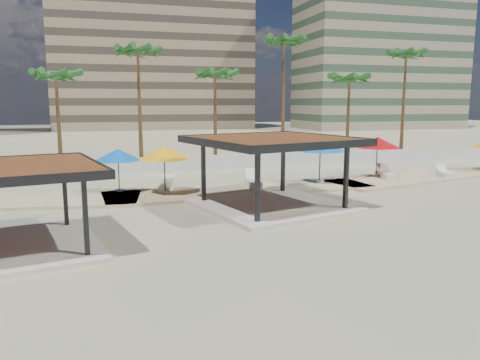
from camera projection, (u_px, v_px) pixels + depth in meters
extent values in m
plane|color=tan|center=(244.00, 223.00, 20.58)|extent=(200.00, 200.00, 0.00)
cube|color=#C6B284|center=(243.00, 191.00, 27.75)|extent=(16.24, 5.11, 0.24)
cube|color=#C6B284|center=(427.00, 177.00, 32.98)|extent=(16.49, 7.75, 0.24)
cube|color=silver|center=(184.00, 164.00, 35.65)|extent=(56.00, 0.30, 1.20)
cube|color=#847259|center=(152.00, 58.00, 93.32)|extent=(38.00, 16.00, 28.00)
cube|color=gray|center=(380.00, 43.00, 93.42)|extent=(32.00, 15.00, 34.00)
cube|color=beige|center=(272.00, 206.00, 23.55)|extent=(8.24, 8.24, 0.20)
cube|color=black|center=(257.00, 186.00, 19.84)|extent=(0.22, 0.22, 3.05)
cube|color=black|center=(203.00, 171.00, 24.14)|extent=(0.22, 0.22, 3.05)
cube|color=black|center=(346.00, 177.00, 22.44)|extent=(0.22, 0.22, 3.05)
cube|color=black|center=(283.00, 165.00, 26.73)|extent=(0.22, 0.22, 3.05)
cube|color=brown|center=(273.00, 140.00, 23.01)|extent=(8.49, 8.49, 0.29)
cube|color=black|center=(319.00, 146.00, 20.09)|extent=(6.81, 1.95, 0.35)
cube|color=black|center=(237.00, 136.00, 25.93)|extent=(6.81, 1.95, 0.35)
cube|color=black|center=(210.00, 144.00, 21.25)|extent=(1.95, 6.81, 0.35)
cube|color=black|center=(326.00, 138.00, 24.78)|extent=(1.95, 6.81, 0.35)
cube|color=beige|center=(11.00, 249.00, 16.66)|extent=(6.99, 6.99, 0.18)
cube|color=black|center=(85.00, 216.00, 15.56)|extent=(0.19, 0.19, 2.66)
cube|color=black|center=(65.00, 194.00, 19.40)|extent=(0.19, 0.19, 2.66)
cube|color=brown|center=(5.00, 169.00, 16.19)|extent=(7.21, 7.21, 0.25)
cube|color=black|center=(9.00, 182.00, 13.58)|extent=(6.00, 1.44, 0.30)
cube|color=black|center=(2.00, 160.00, 18.80)|extent=(6.00, 1.44, 0.30)
cube|color=black|center=(94.00, 164.00, 17.62)|extent=(1.44, 6.00, 0.30)
cylinder|color=beige|center=(165.00, 192.00, 26.38)|extent=(0.52, 0.52, 0.12)
cylinder|color=#262628|center=(165.00, 171.00, 26.19)|extent=(0.07, 0.07, 2.49)
cone|color=#FFAF0D|center=(164.00, 152.00, 26.01)|extent=(3.49, 3.49, 0.73)
cylinder|color=beige|center=(376.00, 175.00, 32.37)|extent=(0.53, 0.53, 0.13)
cylinder|color=#262628|center=(377.00, 158.00, 32.17)|extent=(0.07, 0.07, 2.55)
cone|color=#B5070C|center=(377.00, 142.00, 31.99)|extent=(4.05, 4.05, 0.74)
cylinder|color=beige|center=(319.00, 181.00, 29.99)|extent=(0.54, 0.54, 0.13)
cylinder|color=#262628|center=(320.00, 162.00, 29.79)|extent=(0.08, 0.08, 2.58)
cone|color=blue|center=(320.00, 145.00, 29.61)|extent=(3.82, 3.82, 0.75)
cylinder|color=beige|center=(119.00, 190.00, 27.01)|extent=(0.47, 0.47, 0.11)
cylinder|color=#262628|center=(119.00, 172.00, 26.84)|extent=(0.07, 0.07, 2.27)
cone|color=blue|center=(118.00, 155.00, 26.67)|extent=(3.58, 3.58, 0.66)
cube|color=silver|center=(166.00, 187.00, 27.47)|extent=(1.14, 1.93, 0.26)
cube|color=silver|center=(166.00, 185.00, 27.45)|extent=(1.14, 1.93, 0.05)
cube|color=silver|center=(168.00, 179.00, 28.12)|extent=(0.76, 0.78, 0.46)
cube|color=silver|center=(254.00, 183.00, 28.64)|extent=(1.16, 2.38, 0.32)
cube|color=silver|center=(254.00, 180.00, 28.61)|extent=(1.16, 2.38, 0.07)
cube|color=silver|center=(252.00, 174.00, 29.44)|extent=(0.87, 0.90, 0.58)
cube|color=silver|center=(387.00, 176.00, 31.72)|extent=(1.25, 2.28, 0.30)
cube|color=silver|center=(387.00, 173.00, 31.69)|extent=(1.25, 2.28, 0.06)
cube|color=silver|center=(383.00, 168.00, 32.47)|extent=(0.87, 0.89, 0.55)
cube|color=silver|center=(445.00, 175.00, 32.34)|extent=(1.16, 1.93, 0.26)
cube|color=silver|center=(445.00, 172.00, 32.32)|extent=(1.16, 1.93, 0.05)
cube|color=silver|center=(441.00, 168.00, 32.98)|extent=(0.77, 0.78, 0.46)
cone|color=brown|center=(59.00, 124.00, 34.69)|extent=(0.36, 0.36, 7.35)
ellipsoid|color=#1D521D|center=(56.00, 77.00, 34.13)|extent=(3.00, 3.00, 1.80)
cone|color=brown|center=(140.00, 110.00, 36.92)|extent=(0.36, 0.36, 9.33)
ellipsoid|color=#1D521D|center=(138.00, 52.00, 36.19)|extent=(3.00, 3.00, 1.80)
cone|color=brown|center=(215.00, 120.00, 38.21)|extent=(0.36, 0.36, 7.64)
ellipsoid|color=#1D521D|center=(215.00, 75.00, 37.63)|extent=(3.00, 3.00, 1.80)
cone|color=brown|center=(283.00, 103.00, 39.80)|extent=(0.36, 0.36, 10.46)
ellipsoid|color=#1D521D|center=(284.00, 42.00, 38.99)|extent=(3.00, 3.00, 1.80)
cone|color=brown|center=(348.00, 120.00, 41.30)|extent=(0.36, 0.36, 7.47)
ellipsoid|color=#1D521D|center=(350.00, 79.00, 40.73)|extent=(3.00, 3.00, 1.80)
cone|color=brown|center=(403.00, 106.00, 43.31)|extent=(0.36, 0.36, 9.78)
ellipsoid|color=#1D521D|center=(406.00, 55.00, 42.55)|extent=(3.00, 3.00, 1.80)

